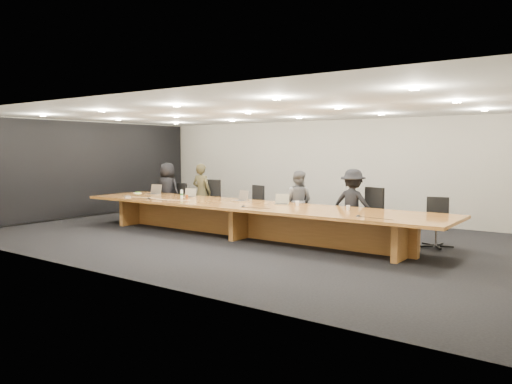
% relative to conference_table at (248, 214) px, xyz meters
% --- Properties ---
extents(ground, '(12.00, 12.00, 0.00)m').
position_rel_conference_table_xyz_m(ground, '(0.00, 0.00, -0.52)').
color(ground, black).
rests_on(ground, ground).
extents(back_wall, '(12.00, 0.02, 2.80)m').
position_rel_conference_table_xyz_m(back_wall, '(0.00, 4.00, 0.88)').
color(back_wall, beige).
rests_on(back_wall, ground).
extents(left_wall_panel, '(0.08, 7.84, 2.74)m').
position_rel_conference_table_xyz_m(left_wall_panel, '(-5.94, 0.00, 0.85)').
color(left_wall_panel, black).
rests_on(left_wall_panel, ground).
extents(conference_table, '(9.00, 1.80, 0.75)m').
position_rel_conference_table_xyz_m(conference_table, '(0.00, 0.00, 0.00)').
color(conference_table, '#90551F').
rests_on(conference_table, ground).
extents(chair_far_left, '(0.57, 0.57, 1.03)m').
position_rel_conference_table_xyz_m(chair_far_left, '(-3.56, 1.31, -0.01)').
color(chair_far_left, black).
rests_on(chair_far_left, ground).
extents(chair_left, '(0.73, 0.73, 1.17)m').
position_rel_conference_table_xyz_m(chair_left, '(-2.27, 1.25, 0.07)').
color(chair_left, black).
rests_on(chair_left, ground).
extents(chair_mid_left, '(0.69, 0.69, 1.08)m').
position_rel_conference_table_xyz_m(chair_mid_left, '(-0.82, 1.24, 0.02)').
color(chair_mid_left, black).
rests_on(chair_mid_left, ground).
extents(chair_mid_right, '(0.65, 0.65, 1.02)m').
position_rel_conference_table_xyz_m(chair_mid_right, '(0.49, 1.28, -0.01)').
color(chair_mid_right, black).
rests_on(chair_mid_right, ground).
extents(chair_right, '(0.74, 0.74, 1.17)m').
position_rel_conference_table_xyz_m(chair_right, '(2.33, 1.18, 0.07)').
color(chair_right, black).
rests_on(chair_right, ground).
extents(chair_far_right, '(0.62, 0.62, 1.03)m').
position_rel_conference_table_xyz_m(chair_far_right, '(3.78, 1.25, -0.01)').
color(chair_far_right, black).
rests_on(chair_far_right, ground).
extents(person_a, '(0.85, 0.62, 1.59)m').
position_rel_conference_table_xyz_m(person_a, '(-3.84, 1.25, 0.27)').
color(person_a, black).
rests_on(person_a, ground).
extents(person_b, '(0.62, 0.45, 1.58)m').
position_rel_conference_table_xyz_m(person_b, '(-2.55, 1.28, 0.27)').
color(person_b, '#322E1B').
rests_on(person_b, ground).
extents(person_c, '(0.79, 0.66, 1.47)m').
position_rel_conference_table_xyz_m(person_c, '(0.53, 1.27, 0.21)').
color(person_c, '#58585A').
rests_on(person_c, ground).
extents(person_d, '(1.01, 0.60, 1.54)m').
position_rel_conference_table_xyz_m(person_d, '(2.00, 1.15, 0.25)').
color(person_d, black).
rests_on(person_d, ground).
extents(laptop_a, '(0.38, 0.29, 0.28)m').
position_rel_conference_table_xyz_m(laptop_a, '(-3.50, 0.39, 0.37)').
color(laptop_a, tan).
rests_on(laptop_a, conference_table).
extents(laptop_b, '(0.35, 0.30, 0.24)m').
position_rel_conference_table_xyz_m(laptop_b, '(-2.16, 0.36, 0.35)').
color(laptop_b, tan).
rests_on(laptop_b, conference_table).
extents(laptop_c, '(0.39, 0.33, 0.27)m').
position_rel_conference_table_xyz_m(laptop_c, '(-0.54, 0.37, 0.36)').
color(laptop_c, '#BBA78E').
rests_on(laptop_c, conference_table).
extents(laptop_d, '(0.37, 0.32, 0.24)m').
position_rel_conference_table_xyz_m(laptop_d, '(0.65, 0.36, 0.35)').
color(laptop_d, tan).
rests_on(laptop_d, conference_table).
extents(water_bottle, '(0.07, 0.07, 0.21)m').
position_rel_conference_table_xyz_m(water_bottle, '(-2.11, 0.06, 0.33)').
color(water_bottle, silver).
rests_on(water_bottle, conference_table).
extents(amber_mug, '(0.08, 0.08, 0.09)m').
position_rel_conference_table_xyz_m(amber_mug, '(-2.05, 0.18, 0.28)').
color(amber_mug, brown).
rests_on(amber_mug, conference_table).
extents(paper_cup_near, '(0.09, 0.09, 0.10)m').
position_rel_conference_table_xyz_m(paper_cup_near, '(1.06, 0.37, 0.28)').
color(paper_cup_near, white).
rests_on(paper_cup_near, conference_table).
extents(paper_cup_far, '(0.10, 0.10, 0.10)m').
position_rel_conference_table_xyz_m(paper_cup_far, '(2.31, 0.27, 0.28)').
color(paper_cup_far, silver).
rests_on(paper_cup_far, conference_table).
extents(notepad, '(0.27, 0.25, 0.01)m').
position_rel_conference_table_xyz_m(notepad, '(-4.14, 0.39, 0.24)').
color(notepad, white).
rests_on(notepad, conference_table).
extents(lime_gadget, '(0.16, 0.10, 0.02)m').
position_rel_conference_table_xyz_m(lime_gadget, '(-4.15, 0.41, 0.25)').
color(lime_gadget, '#64B731').
rests_on(lime_gadget, notepad).
extents(av_box, '(0.24, 0.22, 0.03)m').
position_rel_conference_table_xyz_m(av_box, '(-3.51, -0.50, 0.24)').
color(av_box, '#B3B4B9').
rests_on(av_box, conference_table).
extents(mic_left, '(0.11, 0.11, 0.03)m').
position_rel_conference_table_xyz_m(mic_left, '(-2.69, -0.50, 0.24)').
color(mic_left, black).
rests_on(mic_left, conference_table).
extents(mic_center, '(0.12, 0.12, 0.03)m').
position_rel_conference_table_xyz_m(mic_center, '(0.22, -0.47, 0.24)').
color(mic_center, black).
rests_on(mic_center, conference_table).
extents(mic_right, '(0.13, 0.13, 0.03)m').
position_rel_conference_table_xyz_m(mic_right, '(2.87, -0.48, 0.24)').
color(mic_right, black).
rests_on(mic_right, conference_table).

